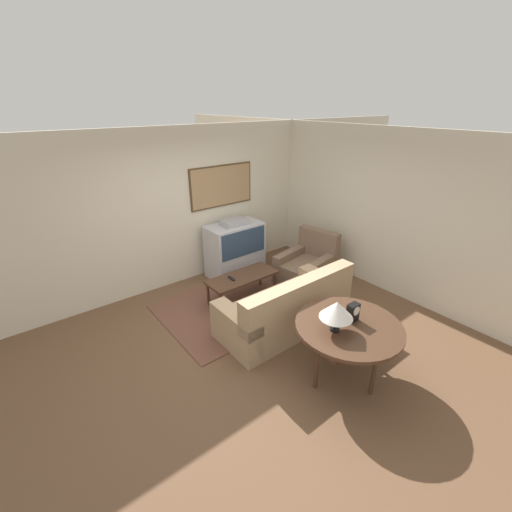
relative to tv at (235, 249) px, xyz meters
name	(u,v)px	position (x,y,z in m)	size (l,w,h in m)	color
ground_plane	(254,334)	(-0.89, -1.71, -0.51)	(12.00, 12.00, 0.00)	brown
wall_back	(178,209)	(-0.88, 0.42, 0.84)	(12.00, 0.10, 2.70)	beige
wall_right	(375,210)	(1.74, -1.71, 0.84)	(0.06, 12.00, 2.70)	beige
area_rug	(242,303)	(-0.53, -0.94, -0.50)	(2.57, 1.78, 0.01)	brown
tv	(235,249)	(0.00, 0.00, 0.00)	(1.04, 0.57, 1.08)	#B7B7BC
couch	(286,310)	(-0.42, -1.87, -0.20)	(1.93, 0.88, 0.90)	tan
armchair	(307,266)	(0.91, -1.01, -0.24)	(1.10, 0.96, 0.88)	brown
coffee_table	(242,279)	(-0.46, -0.86, -0.11)	(1.18, 0.48, 0.45)	#472D1E
console_table	(349,329)	(-0.51, -3.00, 0.15)	(1.23, 1.23, 0.72)	#472D1E
table_lamp	(337,310)	(-0.71, -2.95, 0.48)	(0.37, 0.37, 0.37)	black
mantel_clock	(353,312)	(-0.40, -2.95, 0.32)	(0.14, 0.10, 0.22)	black
remote	(232,279)	(-0.66, -0.85, -0.05)	(0.05, 0.16, 0.02)	black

